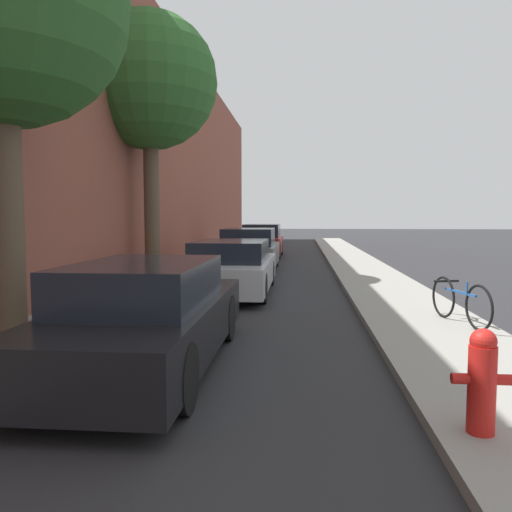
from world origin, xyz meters
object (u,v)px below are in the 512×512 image
(parked_car_red, at_px, (262,241))
(bicycle, at_px, (460,301))
(parked_car_silver, at_px, (232,268))
(fire_hydrant, at_px, (482,380))
(parked_car_grey, at_px, (249,251))
(parked_car_black, at_px, (148,317))
(street_tree_far, at_px, (150,83))
(street_tree_near, at_px, (0,1))

(parked_car_red, bearing_deg, bicycle, -73.42)
(parked_car_silver, bearing_deg, fire_hydrant, -68.44)
(parked_car_grey, distance_m, fire_hydrant, 13.35)
(parked_car_black, xyz_separation_m, parked_car_grey, (0.09, 11.15, 0.05))
(parked_car_grey, bearing_deg, bicycle, -63.82)
(parked_car_silver, distance_m, parked_car_grey, 5.16)
(parked_car_grey, height_order, bicycle, parked_car_grey)
(parked_car_red, height_order, fire_hydrant, parked_car_red)
(street_tree_far, height_order, fire_hydrant, street_tree_far)
(parked_car_black, relative_size, fire_hydrant, 5.32)
(parked_car_red, relative_size, bicycle, 2.64)
(fire_hydrant, bearing_deg, parked_car_black, 151.08)
(street_tree_far, distance_m, fire_hydrant, 12.12)
(street_tree_near, distance_m, street_tree_far, 7.13)
(street_tree_far, xyz_separation_m, fire_hydrant, (5.56, -9.58, -4.91))
(parked_car_black, distance_m, street_tree_far, 9.43)
(parked_car_black, distance_m, parked_car_red, 16.82)
(parked_car_red, xyz_separation_m, street_tree_near, (-2.23, -16.14, 3.97))
(parked_car_silver, bearing_deg, bicycle, -40.69)
(parked_car_red, distance_m, fire_hydrant, 18.91)
(parked_car_red, bearing_deg, parked_car_silver, -89.47)
(parked_car_black, height_order, parked_car_grey, parked_car_grey)
(parked_car_silver, xyz_separation_m, parked_car_red, (-0.10, 10.83, 0.09))
(bicycle, bearing_deg, street_tree_near, -179.36)
(parked_car_silver, height_order, parked_car_grey, parked_car_grey)
(fire_hydrant, bearing_deg, street_tree_near, 155.23)
(parked_car_grey, relative_size, bicycle, 2.62)
(parked_car_grey, height_order, street_tree_far, street_tree_far)
(parked_car_silver, distance_m, fire_hydrant, 8.39)
(parked_car_black, bearing_deg, parked_car_red, 89.67)
(parked_car_red, relative_size, fire_hydrant, 5.26)
(parked_car_black, relative_size, parked_car_silver, 0.97)
(parked_car_grey, xyz_separation_m, fire_hydrant, (3.19, -12.96, -0.12))
(parked_car_grey, bearing_deg, street_tree_far, -125.01)
(parked_car_grey, distance_m, street_tree_near, 11.42)
(parked_car_black, relative_size, bicycle, 2.66)
(parked_car_grey, relative_size, street_tree_near, 0.70)
(parked_car_silver, height_order, street_tree_near, street_tree_near)
(street_tree_near, xyz_separation_m, bicycle, (6.53, 1.70, -4.20))
(parked_car_red, relative_size, street_tree_near, 0.71)
(parked_car_silver, height_order, parked_car_red, parked_car_red)
(parked_car_silver, xyz_separation_m, parked_car_grey, (-0.11, 5.15, 0.06))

